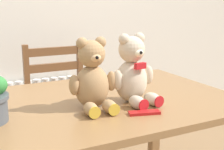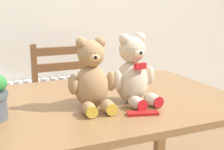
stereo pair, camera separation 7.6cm
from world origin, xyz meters
The scene contains 6 objects.
radiator centered at (-0.06, 1.61, 0.24)m, with size 0.79×0.10×0.55m.
dining_table centered at (0.00, 0.45, 0.62)m, with size 1.38×0.90×0.71m.
wooden_chair_behind centered at (0.10, 1.28, 0.45)m, with size 0.46×0.40×0.87m.
teddy_bear_left centered at (-0.04, 0.35, 0.84)m, with size 0.22×0.22×0.31m.
teddy_bear_right centered at (0.16, 0.35, 0.85)m, with size 0.22×0.23×0.32m.
chocolate_bar centered at (0.12, 0.18, 0.71)m, with size 0.13×0.04×0.01m, color red.
Camera 2 is at (-0.48, -0.88, 1.16)m, focal length 50.00 mm.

